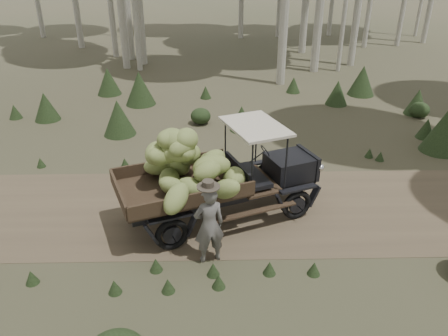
% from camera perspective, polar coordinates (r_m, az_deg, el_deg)
% --- Properties ---
extents(ground, '(120.00, 120.00, 0.00)m').
position_cam_1_polar(ground, '(11.07, -0.79, -5.46)').
color(ground, '#473D2B').
rests_on(ground, ground).
extents(dirt_track, '(70.00, 4.00, 0.01)m').
position_cam_1_polar(dirt_track, '(11.07, -0.79, -5.44)').
color(dirt_track, brown).
rests_on(dirt_track, ground).
extents(banana_truck, '(5.15, 3.45, 2.55)m').
position_cam_1_polar(banana_truck, '(9.93, -2.62, 0.12)').
color(banana_truck, black).
rests_on(banana_truck, ground).
extents(farmer, '(0.73, 0.58, 1.91)m').
position_cam_1_polar(farmer, '(8.94, -1.97, -7.34)').
color(farmer, '#53514C').
rests_on(farmer, ground).
extents(undergrowth, '(23.71, 19.85, 1.40)m').
position_cam_1_polar(undergrowth, '(13.45, 0.32, 3.39)').
color(undergrowth, '#233319').
rests_on(undergrowth, ground).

